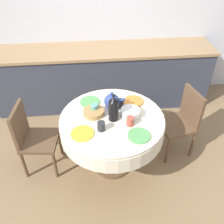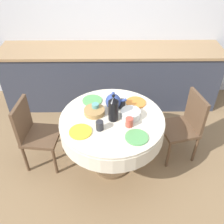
{
  "view_description": "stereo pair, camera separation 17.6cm",
  "coord_description": "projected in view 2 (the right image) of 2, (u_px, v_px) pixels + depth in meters",
  "views": [
    {
      "loc": [
        -0.2,
        -2.0,
        2.45
      ],
      "look_at": [
        0.0,
        0.0,
        0.84
      ],
      "focal_mm": 40.0,
      "sensor_mm": 36.0,
      "label": 1
    },
    {
      "loc": [
        -0.02,
        -2.01,
        2.45
      ],
      "look_at": [
        0.0,
        0.0,
        0.84
      ],
      "focal_mm": 40.0,
      "sensor_mm": 36.0,
      "label": 2
    }
  ],
  "objects": [
    {
      "name": "plate_far_right",
      "position": [
        136.0,
        102.0,
        2.82
      ],
      "size": [
        0.23,
        0.23,
        0.01
      ],
      "primitive_type": "cylinder",
      "color": "orange",
      "rests_on": "dining_table"
    },
    {
      "name": "cup_near_left",
      "position": [
        100.0,
        126.0,
        2.46
      ],
      "size": [
        0.08,
        0.08,
        0.1
      ],
      "primitive_type": "cylinder",
      "color": "#28282D",
      "rests_on": "dining_table"
    },
    {
      "name": "cup_far_left",
      "position": [
        95.0,
        108.0,
        2.68
      ],
      "size": [
        0.08,
        0.08,
        0.1
      ],
      "primitive_type": "cylinder",
      "color": "#5BA39E",
      "rests_on": "dining_table"
    },
    {
      "name": "chair_right",
      "position": [
        34.0,
        132.0,
        2.87
      ],
      "size": [
        0.44,
        0.44,
        0.87
      ],
      "rotation": [
        0.0,
        0.0,
        -1.68
      ],
      "color": "brown",
      "rests_on": "ground_plane"
    },
    {
      "name": "plate_near_right",
      "position": [
        137.0,
        137.0,
        2.39
      ],
      "size": [
        0.23,
        0.23,
        0.01
      ],
      "primitive_type": "cylinder",
      "color": "#5BA85B",
      "rests_on": "dining_table"
    },
    {
      "name": "dining_table",
      "position": [
        112.0,
        127.0,
        2.7
      ],
      "size": [
        1.12,
        1.12,
        0.76
      ],
      "color": "brown",
      "rests_on": "ground_plane"
    },
    {
      "name": "coffee_carafe",
      "position": [
        113.0,
        109.0,
        2.52
      ],
      "size": [
        0.1,
        0.1,
        0.31
      ],
      "color": "black",
      "rests_on": "dining_table"
    },
    {
      "name": "wall_back",
      "position": [
        111.0,
        15.0,
        3.61
      ],
      "size": [
        7.0,
        0.05,
        2.6
      ],
      "color": "silver",
      "rests_on": "ground_plane"
    },
    {
      "name": "plate_far_left",
      "position": [
        92.0,
        100.0,
        2.85
      ],
      "size": [
        0.23,
        0.23,
        0.01
      ],
      "primitive_type": "cylinder",
      "color": "#5BA85B",
      "rests_on": "dining_table"
    },
    {
      "name": "bread_basket",
      "position": [
        94.0,
        111.0,
        2.67
      ],
      "size": [
        0.22,
        0.22,
        0.05
      ],
      "primitive_type": "cylinder",
      "color": "#AD844C",
      "rests_on": "dining_table"
    },
    {
      "name": "cup_near_right",
      "position": [
        129.0,
        122.0,
        2.49
      ],
      "size": [
        0.08,
        0.08,
        0.1
      ],
      "primitive_type": "cylinder",
      "color": "#CC4C3D",
      "rests_on": "dining_table"
    },
    {
      "name": "plate_near_left",
      "position": [
        80.0,
        132.0,
        2.45
      ],
      "size": [
        0.23,
        0.23,
        0.01
      ],
      "primitive_type": "cylinder",
      "color": "yellow",
      "rests_on": "dining_table"
    },
    {
      "name": "chair_left",
      "position": [
        185.0,
        124.0,
        2.97
      ],
      "size": [
        0.48,
        0.48,
        0.87
      ],
      "rotation": [
        0.0,
        0.0,
        -4.47
      ],
      "color": "brown",
      "rests_on": "ground_plane"
    },
    {
      "name": "kitchen_counter",
      "position": [
        111.0,
        77.0,
        3.87
      ],
      "size": [
        3.24,
        0.64,
        0.93
      ],
      "color": "#383D4C",
      "rests_on": "ground_plane"
    },
    {
      "name": "teapot",
      "position": [
        113.0,
        101.0,
        2.69
      ],
      "size": [
        0.23,
        0.17,
        0.22
      ],
      "color": "#33478E",
      "rests_on": "dining_table"
    },
    {
      "name": "ground_plane",
      "position": [
        112.0,
        165.0,
        3.1
      ],
      "size": [
        12.0,
        12.0,
        0.0
      ],
      "primitive_type": "plane",
      "color": "#8E704C"
    },
    {
      "name": "cup_far_right",
      "position": [
        122.0,
        104.0,
        2.73
      ],
      "size": [
        0.08,
        0.08,
        0.1
      ],
      "primitive_type": "cylinder",
      "color": "#28282D",
      "rests_on": "dining_table"
    },
    {
      "name": "fruit_bowl",
      "position": [
        131.0,
        114.0,
        2.61
      ],
      "size": [
        0.21,
        0.21,
        0.08
      ],
      "primitive_type": "cylinder",
      "color": "silver",
      "rests_on": "dining_table"
    }
  ]
}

